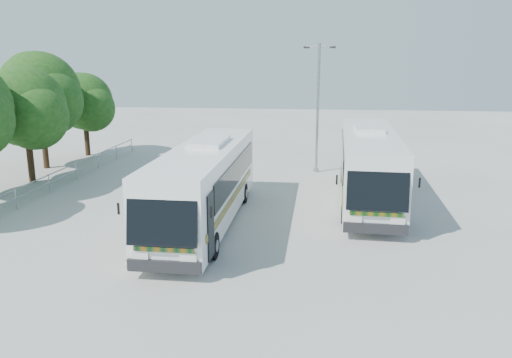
# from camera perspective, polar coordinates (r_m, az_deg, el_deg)

# --- Properties ---
(ground) EXTENTS (100.00, 100.00, 0.00)m
(ground) POSITION_cam_1_polar(r_m,az_deg,el_deg) (22.19, -3.17, -4.37)
(ground) COLOR #ADADA7
(ground) RESTS_ON ground
(kerb_divider) EXTENTS (0.40, 16.00, 0.15)m
(kerb_divider) POSITION_cam_1_polar(r_m,az_deg,el_deg) (24.51, -7.68, -2.55)
(kerb_divider) COLOR #B2B2AD
(kerb_divider) RESTS_ON ground
(railing) EXTENTS (0.06, 22.00, 1.00)m
(railing) POSITION_cam_1_polar(r_m,az_deg,el_deg) (28.97, -21.64, 0.46)
(railing) COLOR gray
(railing) RESTS_ON ground
(tree_far_c) EXTENTS (4.97, 4.69, 6.49)m
(tree_far_c) POSITION_cam_1_polar(r_m,az_deg,el_deg) (30.45, -24.79, 7.48)
(tree_far_c) COLOR #382314
(tree_far_c) RESTS_ON ground
(tree_far_d) EXTENTS (5.62, 5.30, 7.33)m
(tree_far_d) POSITION_cam_1_polar(r_m,az_deg,el_deg) (34.19, -23.39, 9.08)
(tree_far_d) COLOR #382314
(tree_far_d) RESTS_ON ground
(tree_far_e) EXTENTS (4.54, 4.28, 5.92)m
(tree_far_e) POSITION_cam_1_polar(r_m,az_deg,el_deg) (37.92, -18.97, 8.36)
(tree_far_e) COLOR #382314
(tree_far_e) RESTS_ON ground
(coach_main) EXTENTS (2.60, 11.86, 3.28)m
(coach_main) POSITION_cam_1_polar(r_m,az_deg,el_deg) (20.92, -5.81, -0.40)
(coach_main) COLOR white
(coach_main) RESTS_ON ground
(coach_adjacent) EXTENTS (3.05, 12.28, 3.38)m
(coach_adjacent) POSITION_cam_1_polar(r_m,az_deg,el_deg) (24.99, 12.74, 1.75)
(coach_adjacent) COLOR silver
(coach_adjacent) RESTS_ON ground
(lamppost) EXTENTS (1.89, 0.49, 7.74)m
(lamppost) POSITION_cam_1_polar(r_m,az_deg,el_deg) (30.60, 7.09, 8.66)
(lamppost) COLOR #96989E
(lamppost) RESTS_ON ground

